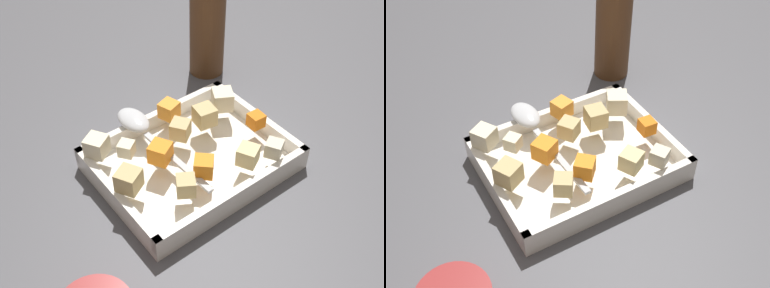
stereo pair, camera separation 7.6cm
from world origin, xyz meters
TOP-DOWN VIEW (x-y plane):
  - ground_plane at (0.00, 0.00)m, footprint 4.00×4.00m
  - baking_dish at (0.02, -0.02)m, footprint 0.29×0.23m
  - carrot_chunk_near_right at (-0.00, -0.07)m, footprint 0.04×0.04m
  - carrot_chunk_corner_ne at (-0.03, -0.01)m, footprint 0.04×0.04m
  - carrot_chunk_far_left at (0.14, -0.04)m, footprint 0.02×0.02m
  - carrot_chunk_back_center at (0.04, 0.07)m, footprint 0.04×0.04m
  - potato_chunk_center at (0.07, 0.02)m, footprint 0.04×0.04m
  - potato_chunk_corner_se at (0.12, 0.03)m, footprint 0.05×0.05m
  - potato_chunk_mid_right at (0.07, -0.09)m, footprint 0.04×0.04m
  - potato_chunk_heap_side at (-0.10, -0.03)m, footprint 0.04×0.04m
  - potato_chunk_front_center at (-0.10, 0.07)m, footprint 0.04×0.04m
  - potato_chunk_corner_sw at (-0.04, -0.08)m, footprint 0.04×0.04m
  - potato_chunk_near_left at (-0.07, 0.04)m, footprint 0.03×0.03m
  - potato_chunk_mid_left at (0.02, 0.02)m, footprint 0.04×0.04m
  - parsnip_chunk_heap_top at (0.11, -0.10)m, footprint 0.03×0.03m
  - serving_spoon at (-0.02, 0.07)m, footprint 0.04×0.23m
  - pepper_mill at (0.21, 0.18)m, footprint 0.07×0.07m

SIDE VIEW (x-z plane):
  - ground_plane at x=0.00m, z-range 0.00..0.00m
  - baking_dish at x=0.02m, z-range -0.01..0.03m
  - serving_spoon at x=-0.02m, z-range 0.04..0.06m
  - potato_chunk_near_left at x=-0.07m, z-range 0.04..0.06m
  - carrot_chunk_far_left at x=0.14m, z-range 0.04..0.07m
  - parsnip_chunk_heap_top at x=0.11m, z-range 0.04..0.07m
  - potato_chunk_corner_sw at x=-0.04m, z-range 0.04..0.07m
  - carrot_chunk_back_center at x=0.04m, z-range 0.04..0.07m
  - carrot_chunk_near_right at x=0.00m, z-range 0.04..0.07m
  - potato_chunk_mid_left at x=0.02m, z-range 0.04..0.07m
  - potato_chunk_mid_right at x=0.07m, z-range 0.04..0.07m
  - carrot_chunk_corner_ne at x=-0.03m, z-range 0.04..0.07m
  - potato_chunk_front_center at x=-0.10m, z-range 0.04..0.07m
  - potato_chunk_center at x=0.07m, z-range 0.04..0.07m
  - potato_chunk_heap_side at x=-0.10m, z-range 0.04..0.07m
  - potato_chunk_corner_se at x=0.12m, z-range 0.04..0.08m
  - pepper_mill at x=0.21m, z-range -0.01..0.21m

